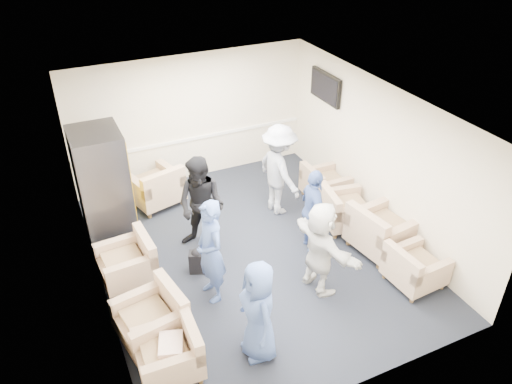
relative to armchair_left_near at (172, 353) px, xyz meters
name	(u,v)px	position (x,y,z in m)	size (l,w,h in m)	color
floor	(252,253)	(1.94, 1.79, -0.32)	(6.00, 6.00, 0.00)	black
ceiling	(251,108)	(1.94, 1.79, 2.38)	(6.00, 6.00, 0.00)	white
back_wall	(191,119)	(1.94, 4.79, 1.03)	(5.00, 0.02, 2.70)	beige
front_wall	(360,312)	(1.94, -1.21, 1.03)	(5.00, 0.02, 2.70)	beige
left_wall	(92,226)	(-0.56, 1.79, 1.03)	(0.02, 6.00, 2.70)	beige
right_wall	(379,156)	(4.44, 1.79, 1.03)	(0.02, 6.00, 2.70)	beige
chair_rail	(193,139)	(1.94, 4.77, 0.58)	(4.98, 0.04, 0.06)	white
tv	(325,87)	(4.38, 3.59, 1.73)	(0.10, 1.00, 0.58)	black
armchair_left_near	(172,353)	(0.00, 0.00, 0.00)	(0.82, 0.82, 0.63)	tan
armchair_left_mid	(155,319)	(-0.05, 0.66, 0.02)	(0.98, 0.98, 0.68)	tan
armchair_left_far	(130,263)	(-0.09, 2.02, 0.01)	(0.88, 0.88, 0.66)	tan
armchair_right_near	(413,269)	(3.93, 0.01, 0.00)	(0.83, 0.83, 0.62)	tan
armchair_right_midnear	(379,232)	(3.98, 0.96, 0.06)	(1.05, 1.05, 0.75)	tan
armchair_right_midfar	(343,210)	(3.83, 1.84, 0.02)	(0.97, 0.97, 0.67)	tan
armchair_right_far	(323,185)	(3.98, 2.79, 0.00)	(0.79, 0.79, 0.63)	tan
armchair_corner	(157,188)	(0.89, 4.01, 0.05)	(1.13, 1.13, 0.73)	tan
vending_machine	(104,186)	(-0.15, 3.36, 0.72)	(0.84, 0.98, 2.08)	#494950
backpack	(197,260)	(0.94, 1.74, -0.08)	(0.32, 0.28, 0.46)	black
pillow	(171,345)	(-0.01, 0.00, 0.16)	(0.40, 0.30, 0.12)	white
person_front_left	(259,311)	(1.14, -0.19, 0.45)	(0.75, 0.49, 1.53)	#435EA2
person_mid_left	(211,252)	(0.97, 1.11, 0.54)	(0.63, 0.41, 1.71)	#435EA2
person_back_left	(201,205)	(1.26, 2.31, 0.56)	(0.85, 0.67, 1.76)	black
person_back_right	(279,170)	(2.97, 2.79, 0.59)	(1.17, 0.67, 1.81)	beige
person_mid_right	(313,211)	(2.96, 1.50, 0.46)	(0.90, 0.38, 1.54)	#435EA2
person_front_right	(320,248)	(2.55, 0.58, 0.47)	(1.45, 0.46, 1.57)	silver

